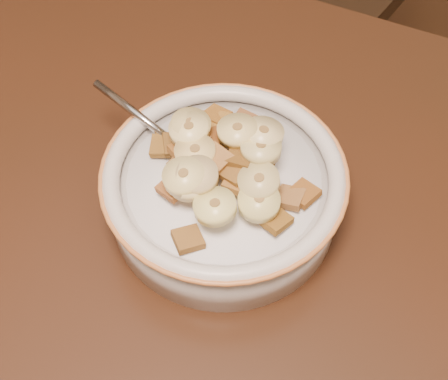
% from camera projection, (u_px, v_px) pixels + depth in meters
% --- Properties ---
extents(table, '(1.41, 0.91, 0.04)m').
position_uv_depth(table, '(6.00, 323.00, 0.48)').
color(table, '#33180C').
rests_on(table, floor).
extents(cereal_bowl, '(0.18, 0.18, 0.04)m').
position_uv_depth(cereal_bowl, '(224.00, 196.00, 0.50)').
color(cereal_bowl, silver).
rests_on(cereal_bowl, table).
extents(milk, '(0.15, 0.15, 0.00)m').
position_uv_depth(milk, '(224.00, 179.00, 0.49)').
color(milk, white).
rests_on(milk, cereal_bowl).
extents(spoon, '(0.05, 0.04, 0.01)m').
position_uv_depth(spoon, '(195.00, 158.00, 0.49)').
color(spoon, '#AFB0B0').
rests_on(spoon, cereal_bowl).
extents(cereal_square_0, '(0.02, 0.02, 0.01)m').
position_uv_depth(cereal_square_0, '(239.00, 182.00, 0.46)').
color(cereal_square_0, brown).
rests_on(cereal_square_0, milk).
extents(cereal_square_1, '(0.03, 0.03, 0.01)m').
position_uv_depth(cereal_square_1, '(212.00, 122.00, 0.51)').
color(cereal_square_1, brown).
rests_on(cereal_square_1, milk).
extents(cereal_square_2, '(0.03, 0.03, 0.01)m').
position_uv_depth(cereal_square_2, '(182.00, 179.00, 0.47)').
color(cereal_square_2, brown).
rests_on(cereal_square_2, milk).
extents(cereal_square_3, '(0.03, 0.03, 0.01)m').
position_uv_depth(cereal_square_3, '(173.00, 187.00, 0.46)').
color(cereal_square_3, brown).
rests_on(cereal_square_3, milk).
extents(cereal_square_4, '(0.03, 0.03, 0.01)m').
position_uv_depth(cereal_square_4, '(218.00, 137.00, 0.49)').
color(cereal_square_4, brown).
rests_on(cereal_square_4, milk).
extents(cereal_square_5, '(0.03, 0.03, 0.01)m').
position_uv_depth(cereal_square_5, '(254.00, 136.00, 0.50)').
color(cereal_square_5, brown).
rests_on(cereal_square_5, milk).
extents(cereal_square_6, '(0.03, 0.03, 0.01)m').
position_uv_depth(cereal_square_6, '(176.00, 144.00, 0.49)').
color(cereal_square_6, brown).
rests_on(cereal_square_6, milk).
extents(cereal_square_7, '(0.03, 0.03, 0.01)m').
position_uv_depth(cereal_square_7, '(259.00, 155.00, 0.48)').
color(cereal_square_7, brown).
rests_on(cereal_square_7, milk).
extents(cereal_square_8, '(0.03, 0.03, 0.01)m').
position_uv_depth(cereal_square_8, '(188.00, 239.00, 0.45)').
color(cereal_square_8, brown).
rests_on(cereal_square_8, milk).
extents(cereal_square_9, '(0.03, 0.03, 0.01)m').
position_uv_depth(cereal_square_9, '(303.00, 193.00, 0.47)').
color(cereal_square_9, brown).
rests_on(cereal_square_9, milk).
extents(cereal_square_10, '(0.02, 0.02, 0.01)m').
position_uv_depth(cereal_square_10, '(216.00, 158.00, 0.46)').
color(cereal_square_10, olive).
rests_on(cereal_square_10, milk).
extents(cereal_square_11, '(0.02, 0.02, 0.01)m').
position_uv_depth(cereal_square_11, '(225.00, 124.00, 0.51)').
color(cereal_square_11, '#9A661C').
rests_on(cereal_square_11, milk).
extents(cereal_square_12, '(0.03, 0.03, 0.01)m').
position_uv_depth(cereal_square_12, '(257.00, 169.00, 0.47)').
color(cereal_square_12, brown).
rests_on(cereal_square_12, milk).
extents(cereal_square_13, '(0.02, 0.02, 0.01)m').
position_uv_depth(cereal_square_13, '(216.00, 116.00, 0.52)').
color(cereal_square_13, '#8D5A1D').
rests_on(cereal_square_13, milk).
extents(cereal_square_14, '(0.02, 0.02, 0.01)m').
position_uv_depth(cereal_square_14, '(184.00, 164.00, 0.48)').
color(cereal_square_14, brown).
rests_on(cereal_square_14, milk).
extents(cereal_square_15, '(0.02, 0.02, 0.01)m').
position_uv_depth(cereal_square_15, '(240.00, 158.00, 0.47)').
color(cereal_square_15, brown).
rests_on(cereal_square_15, milk).
extents(cereal_square_16, '(0.02, 0.02, 0.01)m').
position_uv_depth(cereal_square_16, '(290.00, 198.00, 0.47)').
color(cereal_square_16, olive).
rests_on(cereal_square_16, milk).
extents(cereal_square_17, '(0.03, 0.03, 0.01)m').
position_uv_depth(cereal_square_17, '(163.00, 146.00, 0.49)').
color(cereal_square_17, brown).
rests_on(cereal_square_17, milk).
extents(cereal_square_18, '(0.02, 0.02, 0.01)m').
position_uv_depth(cereal_square_18, '(244.00, 123.00, 0.51)').
color(cereal_square_18, brown).
rests_on(cereal_square_18, milk).
extents(cereal_square_19, '(0.03, 0.03, 0.01)m').
position_uv_depth(cereal_square_19, '(184.00, 151.00, 0.48)').
color(cereal_square_19, brown).
rests_on(cereal_square_19, milk).
extents(cereal_square_20, '(0.03, 0.02, 0.01)m').
position_uv_depth(cereal_square_20, '(235.00, 172.00, 0.46)').
color(cereal_square_20, brown).
rests_on(cereal_square_20, milk).
extents(cereal_square_21, '(0.02, 0.02, 0.01)m').
position_uv_depth(cereal_square_21, '(196.00, 146.00, 0.48)').
color(cereal_square_21, brown).
rests_on(cereal_square_21, milk).
extents(cereal_square_22, '(0.03, 0.03, 0.01)m').
position_uv_depth(cereal_square_22, '(275.00, 220.00, 0.45)').
color(cereal_square_22, brown).
rests_on(cereal_square_22, milk).
extents(banana_slice_0, '(0.03, 0.03, 0.01)m').
position_uv_depth(banana_slice_0, '(195.00, 152.00, 0.47)').
color(banana_slice_0, '#D7BF78').
rests_on(banana_slice_0, milk).
extents(banana_slice_1, '(0.04, 0.04, 0.01)m').
position_uv_depth(banana_slice_1, '(237.00, 131.00, 0.48)').
color(banana_slice_1, '#ECCC75').
rests_on(banana_slice_1, milk).
extents(banana_slice_2, '(0.04, 0.04, 0.02)m').
position_uv_depth(banana_slice_2, '(264.00, 134.00, 0.48)').
color(banana_slice_2, '#D5CA89').
rests_on(banana_slice_2, milk).
extents(banana_slice_3, '(0.04, 0.04, 0.01)m').
position_uv_depth(banana_slice_3, '(259.00, 202.00, 0.45)').
color(banana_slice_3, '#DFD17D').
rests_on(banana_slice_3, milk).
extents(banana_slice_4, '(0.04, 0.04, 0.01)m').
position_uv_depth(banana_slice_4, '(197.00, 176.00, 0.45)').
color(banana_slice_4, tan).
rests_on(banana_slice_4, milk).
extents(banana_slice_5, '(0.04, 0.04, 0.01)m').
position_uv_depth(banana_slice_5, '(191.00, 126.00, 0.48)').
color(banana_slice_5, '#CFC26F').
rests_on(banana_slice_5, milk).
extents(banana_slice_6, '(0.04, 0.04, 0.02)m').
position_uv_depth(banana_slice_6, '(259.00, 182.00, 0.45)').
color(banana_slice_6, tan).
rests_on(banana_slice_6, milk).
extents(banana_slice_7, '(0.04, 0.04, 0.01)m').
position_uv_depth(banana_slice_7, '(215.00, 207.00, 0.44)').
color(banana_slice_7, '#F1E47E').
rests_on(banana_slice_7, milk).
extents(banana_slice_8, '(0.04, 0.04, 0.01)m').
position_uv_depth(banana_slice_8, '(189.00, 130.00, 0.48)').
color(banana_slice_8, '#FFEAA1').
rests_on(banana_slice_8, milk).
extents(banana_slice_9, '(0.04, 0.04, 0.01)m').
position_uv_depth(banana_slice_9, '(189.00, 181.00, 0.45)').
color(banana_slice_9, '#EAD78B').
rests_on(banana_slice_9, milk).
extents(banana_slice_10, '(0.04, 0.04, 0.02)m').
position_uv_depth(banana_slice_10, '(261.00, 149.00, 0.47)').
color(banana_slice_10, '#D6C57D').
rests_on(banana_slice_10, milk).
extents(banana_slice_11, '(0.04, 0.04, 0.01)m').
position_uv_depth(banana_slice_11, '(184.00, 177.00, 0.45)').
color(banana_slice_11, '#FBEA8C').
rests_on(banana_slice_11, milk).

